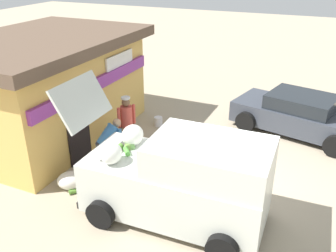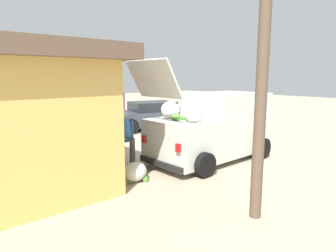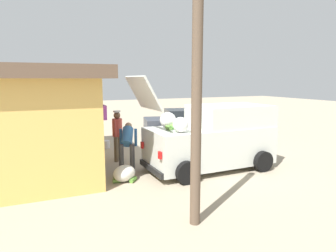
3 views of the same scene
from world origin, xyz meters
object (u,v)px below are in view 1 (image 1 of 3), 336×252
at_px(delivery_van, 181,180).
at_px(customer_bending, 108,142).
at_px(vendor_standing, 127,121).
at_px(paint_bucket, 158,121).
at_px(unloaded_banana_pile, 71,180).
at_px(storefront_bar, 46,86).
at_px(parked_sedan, 300,115).

xyz_separation_m(delivery_van, customer_bending, (1.07, 2.49, -0.12)).
bearing_deg(vendor_standing, paint_bucket, -1.43).
relative_size(unloaded_banana_pile, paint_bucket, 2.77).
bearing_deg(vendor_standing, storefront_bar, 87.33).
bearing_deg(parked_sedan, vendor_standing, 127.35).
distance_m(storefront_bar, vendor_standing, 2.97).
height_order(delivery_van, paint_bucket, delivery_van).
relative_size(storefront_bar, paint_bucket, 20.27).
xyz_separation_m(parked_sedan, customer_bending, (-4.49, 4.44, 0.25)).
height_order(delivery_van, unloaded_banana_pile, delivery_van).
relative_size(parked_sedan, vendor_standing, 2.56).
height_order(parked_sedan, customer_bending, customer_bending).
distance_m(delivery_van, parked_sedan, 5.90).
height_order(parked_sedan, vendor_standing, vendor_standing).
bearing_deg(unloaded_banana_pile, customer_bending, -21.70).
bearing_deg(delivery_van, unloaded_banana_pile, 90.59).
xyz_separation_m(vendor_standing, customer_bending, (-1.08, -0.03, -0.13)).
relative_size(parked_sedan, customer_bending, 3.11).
distance_m(parked_sedan, unloaded_banana_pile, 7.43).
relative_size(vendor_standing, paint_bucket, 5.48).
xyz_separation_m(storefront_bar, paint_bucket, (1.90, -2.96, -1.46)).
height_order(parked_sedan, unloaded_banana_pile, parked_sedan).
bearing_deg(customer_bending, vendor_standing, 1.52).
distance_m(parked_sedan, customer_bending, 6.32).
relative_size(parked_sedan, paint_bucket, 14.01).
distance_m(customer_bending, unloaded_banana_pile, 1.35).
xyz_separation_m(storefront_bar, parked_sedan, (3.28, -7.38, -1.00)).
relative_size(storefront_bar, parked_sedan, 1.45).
bearing_deg(delivery_van, storefront_bar, 67.16).
relative_size(customer_bending, unloaded_banana_pile, 1.63).
relative_size(delivery_van, parked_sedan, 1.00).
bearing_deg(storefront_bar, parked_sedan, -66.05).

